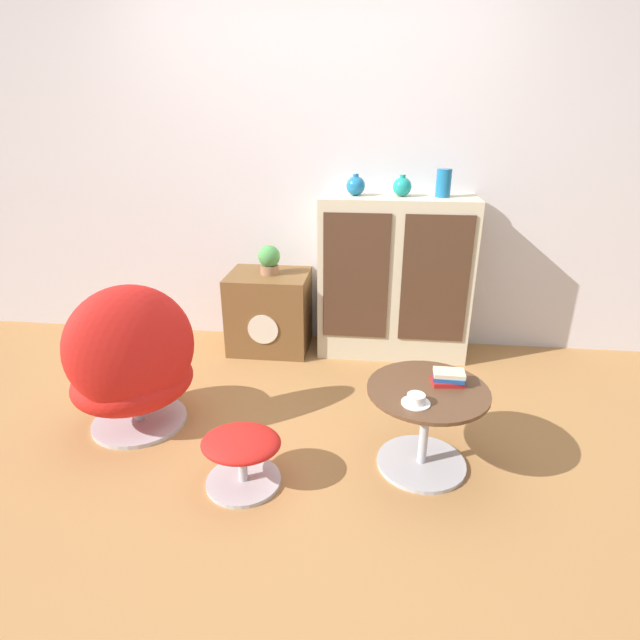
# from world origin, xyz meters

# --- Properties ---
(ground_plane) EXTENTS (12.00, 12.00, 0.00)m
(ground_plane) POSITION_xyz_m (0.00, 0.00, 0.00)
(ground_plane) COLOR #A87542
(wall_back) EXTENTS (6.40, 0.06, 2.60)m
(wall_back) POSITION_xyz_m (0.00, 1.51, 1.30)
(wall_back) COLOR silver
(wall_back) RESTS_ON ground_plane
(sideboard) EXTENTS (1.03, 0.39, 1.12)m
(sideboard) POSITION_xyz_m (0.57, 1.29, 0.56)
(sideboard) COLOR beige
(sideboard) RESTS_ON ground_plane
(tv_console) EXTENTS (0.57, 0.47, 0.57)m
(tv_console) POSITION_xyz_m (-0.31, 1.25, 0.29)
(tv_console) COLOR brown
(tv_console) RESTS_ON ground_plane
(egg_chair) EXTENTS (0.87, 0.85, 0.86)m
(egg_chair) POSITION_xyz_m (-0.81, 0.14, 0.38)
(egg_chair) COLOR #B7B7BC
(egg_chair) RESTS_ON ground_plane
(ottoman) EXTENTS (0.37, 0.35, 0.27)m
(ottoman) POSITION_xyz_m (-0.13, -0.23, 0.18)
(ottoman) COLOR #B7B7BC
(ottoman) RESTS_ON ground_plane
(coffee_table) EXTENTS (0.57, 0.57, 0.44)m
(coffee_table) POSITION_xyz_m (0.71, 0.00, 0.26)
(coffee_table) COLOR #B7B7BC
(coffee_table) RESTS_ON ground_plane
(vase_leftmost) EXTENTS (0.12, 0.12, 0.14)m
(vase_leftmost) POSITION_xyz_m (0.29, 1.29, 1.18)
(vase_leftmost) COLOR #196699
(vase_leftmost) RESTS_ON sideboard
(vase_inner_left) EXTENTS (0.12, 0.12, 0.14)m
(vase_inner_left) POSITION_xyz_m (0.59, 1.29, 1.18)
(vase_inner_left) COLOR teal
(vase_inner_left) RESTS_ON sideboard
(vase_inner_right) EXTENTS (0.10, 0.10, 0.18)m
(vase_inner_right) POSITION_xyz_m (0.85, 1.29, 1.21)
(vase_inner_right) COLOR #196699
(vase_inner_right) RESTS_ON sideboard
(potted_plant) EXTENTS (0.15, 0.15, 0.20)m
(potted_plant) POSITION_xyz_m (-0.30, 1.25, 0.68)
(potted_plant) COLOR #996B4C
(potted_plant) RESTS_ON tv_console
(teacup) EXTENTS (0.13, 0.13, 0.05)m
(teacup) POSITION_xyz_m (0.65, -0.14, 0.45)
(teacup) COLOR white
(teacup) RESTS_ON coffee_table
(book_stack) EXTENTS (0.16, 0.11, 0.06)m
(book_stack) POSITION_xyz_m (0.81, 0.06, 0.47)
(book_stack) COLOR red
(book_stack) RESTS_ON coffee_table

